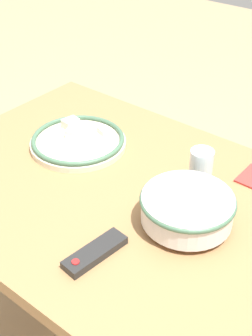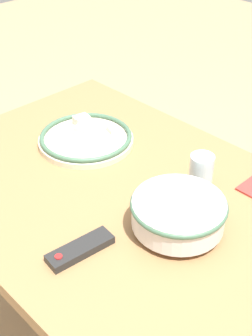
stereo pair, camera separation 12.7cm
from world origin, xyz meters
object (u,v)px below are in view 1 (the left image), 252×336
at_px(noodle_bowl, 187,208).
at_px(tv_remote, 95,252).
at_px(food_plate, 78,141).
at_px(drinking_glass, 201,167).

distance_m(noodle_bowl, tv_remote, 0.25).
distance_m(food_plate, tv_remote, 0.47).
relative_size(noodle_bowl, tv_remote, 1.40).
relative_size(tv_remote, drinking_glass, 1.59).
bearing_deg(tv_remote, drinking_glass, -89.31).
bearing_deg(tv_remote, food_plate, -35.29).
bearing_deg(tv_remote, noodle_bowl, -108.33).
relative_size(food_plate, tv_remote, 1.77).
relative_size(noodle_bowl, food_plate, 0.79).
bearing_deg(noodle_bowl, tv_remote, 65.26).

